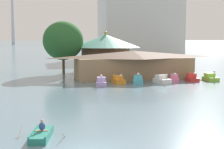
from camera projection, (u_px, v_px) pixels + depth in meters
rowboat_with_rower at (41, 134)px, 22.34m from camera, size 3.42×3.43×1.56m
pedal_boat_lavender at (101, 82)px, 46.92m from camera, size 1.92×2.94×1.72m
pedal_boat_orange at (118, 80)px, 49.30m from camera, size 1.71×2.52×1.50m
pedal_boat_cyan at (138, 80)px, 49.20m from camera, size 2.14×2.95×1.74m
pedal_boat_white at (162, 80)px, 49.28m from camera, size 2.23×2.91×1.53m
pedal_boat_pink at (174, 79)px, 51.14m from camera, size 2.17×3.04×1.51m
pedal_boat_red at (192, 78)px, 51.66m from camera, size 1.74×2.37×1.49m
pedal_boat_lime at (210, 78)px, 52.36m from camera, size 1.76×2.77×1.72m
boathouse at (133, 64)px, 55.64m from camera, size 20.63×8.10×4.62m
green_roof_pavilion at (106, 50)px, 66.54m from camera, size 13.83×13.83×8.11m
shoreline_tree_mid at (63, 41)px, 62.24m from camera, size 7.60×7.60×9.89m
background_building_block at (140, 23)px, 121.45m from camera, size 29.45×15.78×24.74m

